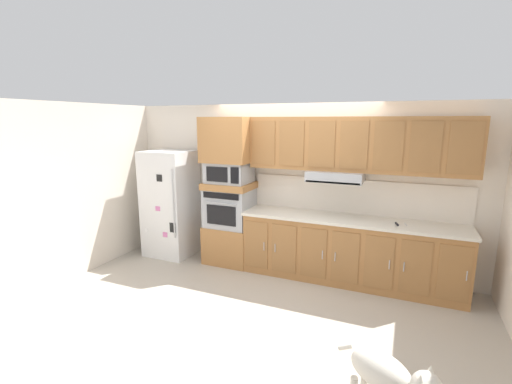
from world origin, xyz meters
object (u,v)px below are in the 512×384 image
(built_in_oven, at_px, (230,207))
(refrigerator, at_px, (171,203))
(screwdriver, at_px, (398,224))
(microwave, at_px, (229,172))
(dog, at_px, (390,375))

(built_in_oven, bearing_deg, refrigerator, -176.44)
(refrigerator, relative_size, screwdriver, 11.57)
(microwave, distance_m, dog, 3.60)
(dog, bearing_deg, built_in_oven, 164.49)
(screwdriver, bearing_deg, microwave, 178.16)
(microwave, bearing_deg, refrigerator, -176.44)
(built_in_oven, distance_m, dog, 3.47)
(refrigerator, distance_m, built_in_oven, 1.09)
(built_in_oven, xyz_separation_m, dog, (2.53, -2.32, -0.53))
(built_in_oven, height_order, microwave, microwave)
(built_in_oven, xyz_separation_m, screwdriver, (2.48, -0.08, 0.03))
(refrigerator, relative_size, built_in_oven, 2.51)
(refrigerator, xyz_separation_m, dog, (3.62, -2.25, -0.51))
(refrigerator, distance_m, screwdriver, 3.57)
(refrigerator, bearing_deg, screwdriver, -0.19)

